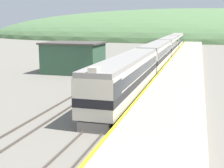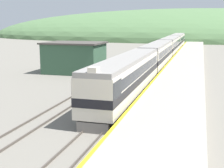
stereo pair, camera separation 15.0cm
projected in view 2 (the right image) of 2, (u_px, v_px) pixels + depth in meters
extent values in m
cube|color=#4C443D|center=(167.00, 55.00, 72.99)|extent=(0.08, 180.00, 0.16)
cube|color=#4C443D|center=(173.00, 56.00, 72.60)|extent=(0.08, 180.00, 0.16)
cube|color=#4C443D|center=(146.00, 55.00, 74.31)|extent=(0.08, 180.00, 0.16)
cube|color=#4C443D|center=(152.00, 55.00, 73.93)|extent=(0.08, 180.00, 0.16)
cube|color=#9E9689|center=(186.00, 66.00, 52.60)|extent=(5.90, 140.00, 0.97)
cube|color=yellow|center=(169.00, 62.00, 53.27)|extent=(0.24, 140.00, 0.01)
ellipsoid|color=#517547|center=(187.00, 38.00, 157.45)|extent=(214.66, 96.60, 29.09)
cube|color=#385B42|center=(75.00, 58.00, 47.94)|extent=(8.39, 6.27, 4.46)
cube|color=#47423D|center=(74.00, 43.00, 47.49)|extent=(8.89, 6.77, 0.24)
cube|color=black|center=(127.00, 94.00, 31.77)|extent=(2.45, 20.24, 0.85)
cube|color=beige|center=(128.00, 76.00, 31.40)|extent=(2.99, 21.53, 3.03)
cube|color=black|center=(128.00, 78.00, 31.44)|extent=(3.02, 21.55, 0.67)
cube|color=black|center=(128.00, 69.00, 31.27)|extent=(3.02, 20.24, 0.91)
cube|color=gray|center=(128.00, 59.00, 31.06)|extent=(2.81, 21.53, 0.40)
cube|color=black|center=(97.00, 88.00, 22.18)|extent=(3.03, 2.20, 1.21)
cube|color=beige|center=(94.00, 70.00, 21.26)|extent=(0.64, 0.80, 0.36)
cube|color=slate|center=(93.00, 128.00, 21.81)|extent=(2.33, 0.40, 0.77)
cube|color=black|center=(157.00, 66.00, 52.77)|extent=(2.45, 19.93, 0.85)
cube|color=beige|center=(158.00, 54.00, 52.40)|extent=(2.99, 21.20, 3.03)
cube|color=black|center=(158.00, 56.00, 52.45)|extent=(3.02, 21.22, 0.67)
cube|color=black|center=(158.00, 50.00, 52.27)|extent=(3.02, 19.93, 0.91)
cube|color=gray|center=(158.00, 44.00, 52.07)|extent=(2.81, 21.20, 0.40)
cube|color=black|center=(170.00, 54.00, 73.62)|extent=(2.45, 19.93, 0.85)
cube|color=beige|center=(170.00, 45.00, 73.25)|extent=(2.99, 21.20, 3.03)
cube|color=black|center=(170.00, 46.00, 73.29)|extent=(3.02, 21.22, 0.67)
cube|color=black|center=(171.00, 43.00, 73.12)|extent=(3.02, 19.93, 0.91)
cube|color=gray|center=(171.00, 38.00, 72.92)|extent=(2.81, 21.20, 0.40)
cube|color=black|center=(177.00, 47.00, 94.47)|extent=(2.45, 19.93, 0.85)
cube|color=beige|center=(178.00, 40.00, 94.09)|extent=(2.99, 21.20, 3.03)
cube|color=black|center=(178.00, 41.00, 94.14)|extent=(3.02, 21.22, 0.67)
cube|color=black|center=(178.00, 38.00, 93.97)|extent=(3.02, 19.93, 0.91)
cube|color=gray|center=(178.00, 35.00, 93.76)|extent=(2.81, 21.20, 0.40)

